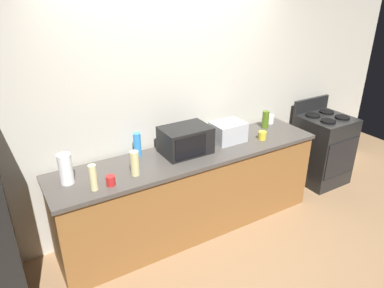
{
  "coord_description": "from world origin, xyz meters",
  "views": [
    {
      "loc": [
        -1.65,
        -2.35,
        2.47
      ],
      "look_at": [
        0.0,
        0.4,
        1.0
      ],
      "focal_mm": 33.31,
      "sensor_mm": 36.0,
      "label": 1
    }
  ],
  "objects_px": {
    "mug_white": "(270,119)",
    "toaster_oven": "(228,132)",
    "microwave": "(185,140)",
    "bottle_olive_oil": "(265,120)",
    "mug_yellow": "(262,135)",
    "bottle_hand_soap": "(93,178)",
    "stove_range": "(322,149)",
    "bottle_vinegar": "(135,163)",
    "bottle_spray_cleaner": "(137,145)",
    "mug_red": "(111,181)",
    "paper_towel_roll": "(66,169)"
  },
  "relations": [
    {
      "from": "mug_white",
      "to": "toaster_oven",
      "type": "bearing_deg",
      "value": -167.75
    },
    {
      "from": "microwave",
      "to": "bottle_olive_oil",
      "type": "relative_size",
      "value": 2.35
    },
    {
      "from": "toaster_oven",
      "to": "mug_yellow",
      "type": "bearing_deg",
      "value": -24.58
    },
    {
      "from": "bottle_olive_oil",
      "to": "bottle_hand_soap",
      "type": "bearing_deg",
      "value": -171.61
    },
    {
      "from": "stove_range",
      "to": "bottle_olive_oil",
      "type": "distance_m",
      "value": 1.07
    },
    {
      "from": "toaster_oven",
      "to": "mug_white",
      "type": "distance_m",
      "value": 0.77
    },
    {
      "from": "stove_range",
      "to": "mug_yellow",
      "type": "height_order",
      "value": "stove_range"
    },
    {
      "from": "bottle_vinegar",
      "to": "bottle_spray_cleaner",
      "type": "bearing_deg",
      "value": 63.57
    },
    {
      "from": "mug_red",
      "to": "bottle_hand_soap",
      "type": "bearing_deg",
      "value": 179.16
    },
    {
      "from": "stove_range",
      "to": "paper_towel_roll",
      "type": "distance_m",
      "value": 3.26
    },
    {
      "from": "microwave",
      "to": "bottle_spray_cleaner",
      "type": "height_order",
      "value": "microwave"
    },
    {
      "from": "microwave",
      "to": "mug_white",
      "type": "relative_size",
      "value": 4.56
    },
    {
      "from": "paper_towel_roll",
      "to": "bottle_hand_soap",
      "type": "distance_m",
      "value": 0.28
    },
    {
      "from": "toaster_oven",
      "to": "mug_red",
      "type": "relative_size",
      "value": 3.88
    },
    {
      "from": "paper_towel_roll",
      "to": "bottle_olive_oil",
      "type": "bearing_deg",
      "value": 2.26
    },
    {
      "from": "microwave",
      "to": "toaster_oven",
      "type": "bearing_deg",
      "value": 1.31
    },
    {
      "from": "bottle_olive_oil",
      "to": "bottle_vinegar",
      "type": "relative_size",
      "value": 0.9
    },
    {
      "from": "toaster_oven",
      "to": "microwave",
      "type": "bearing_deg",
      "value": -178.69
    },
    {
      "from": "microwave",
      "to": "bottle_spray_cleaner",
      "type": "bearing_deg",
      "value": 157.98
    },
    {
      "from": "mug_yellow",
      "to": "mug_white",
      "type": "bearing_deg",
      "value": 38.47
    },
    {
      "from": "mug_red",
      "to": "paper_towel_roll",
      "type": "bearing_deg",
      "value": 143.6
    },
    {
      "from": "mug_white",
      "to": "mug_red",
      "type": "relative_size",
      "value": 1.2
    },
    {
      "from": "bottle_vinegar",
      "to": "mug_yellow",
      "type": "height_order",
      "value": "bottle_vinegar"
    },
    {
      "from": "toaster_oven",
      "to": "bottle_olive_oil",
      "type": "bearing_deg",
      "value": 7.68
    },
    {
      "from": "paper_towel_roll",
      "to": "microwave",
      "type": "bearing_deg",
      "value": -0.11
    },
    {
      "from": "bottle_olive_oil",
      "to": "mug_yellow",
      "type": "relative_size",
      "value": 2.29
    },
    {
      "from": "mug_white",
      "to": "bottle_olive_oil",
      "type": "bearing_deg",
      "value": -151.71
    },
    {
      "from": "microwave",
      "to": "mug_white",
      "type": "bearing_deg",
      "value": 7.77
    },
    {
      "from": "bottle_vinegar",
      "to": "mug_white",
      "type": "bearing_deg",
      "value": 10.16
    },
    {
      "from": "mug_yellow",
      "to": "paper_towel_roll",
      "type": "bearing_deg",
      "value": 175.85
    },
    {
      "from": "bottle_olive_oil",
      "to": "mug_red",
      "type": "relative_size",
      "value": 2.33
    },
    {
      "from": "bottle_spray_cleaner",
      "to": "mug_white",
      "type": "bearing_deg",
      "value": -0.09
    },
    {
      "from": "stove_range",
      "to": "bottle_vinegar",
      "type": "distance_m",
      "value": 2.72
    },
    {
      "from": "microwave",
      "to": "paper_towel_roll",
      "type": "distance_m",
      "value": 1.16
    },
    {
      "from": "mug_white",
      "to": "bottle_spray_cleaner",
      "type": "bearing_deg",
      "value": 179.91
    },
    {
      "from": "bottle_olive_oil",
      "to": "mug_white",
      "type": "height_order",
      "value": "bottle_olive_oil"
    },
    {
      "from": "paper_towel_roll",
      "to": "mug_red",
      "type": "distance_m",
      "value": 0.39
    },
    {
      "from": "mug_yellow",
      "to": "mug_white",
      "type": "relative_size",
      "value": 0.85
    },
    {
      "from": "toaster_oven",
      "to": "paper_towel_roll",
      "type": "relative_size",
      "value": 1.26
    },
    {
      "from": "stove_range",
      "to": "bottle_spray_cleaner",
      "type": "bearing_deg",
      "value": 174.81
    },
    {
      "from": "bottle_hand_soap",
      "to": "bottle_olive_oil",
      "type": "bearing_deg",
      "value": 8.39
    },
    {
      "from": "bottle_olive_oil",
      "to": "mug_yellow",
      "type": "bearing_deg",
      "value": -136.44
    },
    {
      "from": "bottle_vinegar",
      "to": "mug_white",
      "type": "distance_m",
      "value": 1.92
    },
    {
      "from": "paper_towel_roll",
      "to": "bottle_hand_soap",
      "type": "bearing_deg",
      "value": -53.48
    },
    {
      "from": "bottle_hand_soap",
      "to": "mug_white",
      "type": "bearing_deg",
      "value": 9.85
    },
    {
      "from": "microwave",
      "to": "paper_towel_roll",
      "type": "bearing_deg",
      "value": 179.89
    },
    {
      "from": "paper_towel_roll",
      "to": "bottle_hand_soap",
      "type": "height_order",
      "value": "paper_towel_roll"
    },
    {
      "from": "stove_range",
      "to": "bottle_hand_soap",
      "type": "distance_m",
      "value": 3.1
    },
    {
      "from": "mug_yellow",
      "to": "toaster_oven",
      "type": "bearing_deg",
      "value": 155.42
    },
    {
      "from": "microwave",
      "to": "bottle_hand_soap",
      "type": "relative_size",
      "value": 2.12
    }
  ]
}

